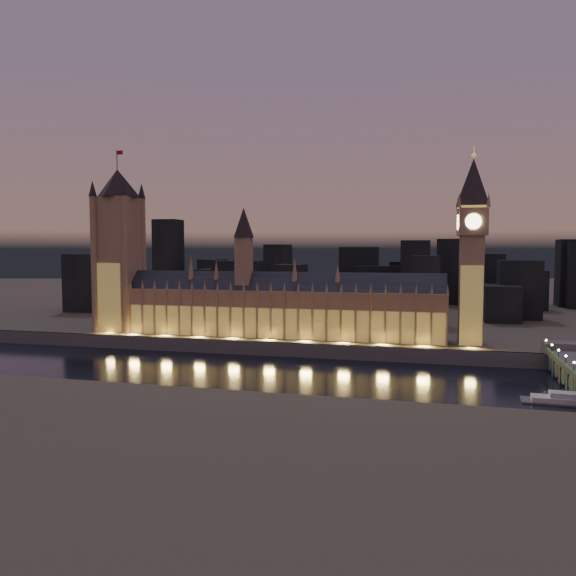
# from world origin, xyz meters

# --- Properties ---
(ground_plane) EXTENTS (2000.00, 2000.00, 0.00)m
(ground_plane) POSITION_xyz_m (0.00, 0.00, 0.00)
(ground_plane) COLOR black
(ground_plane) RESTS_ON ground
(north_bank) EXTENTS (2000.00, 960.00, 8.00)m
(north_bank) POSITION_xyz_m (0.00, 520.00, 4.00)
(north_bank) COLOR #3B4A34
(north_bank) RESTS_ON ground
(embankment_wall) EXTENTS (2000.00, 2.50, 8.00)m
(embankment_wall) POSITION_xyz_m (0.00, 41.00, 4.00)
(embankment_wall) COLOR #4B4F52
(embankment_wall) RESTS_ON ground
(palace_of_westminster) EXTENTS (202.00, 21.75, 78.00)m
(palace_of_westminster) POSITION_xyz_m (-5.58, 61.75, 26.37)
(palace_of_westminster) COLOR #957459
(palace_of_westminster) RESTS_ON north_bank
(victoria_tower) EXTENTS (31.68, 31.68, 115.98)m
(victoria_tower) POSITION_xyz_m (-110.00, 61.92, 65.44)
(victoria_tower) COLOR #957459
(victoria_tower) RESTS_ON north_bank
(elizabeth_tower) EXTENTS (18.00, 18.00, 108.92)m
(elizabeth_tower) POSITION_xyz_m (108.00, 61.92, 68.73)
(elizabeth_tower) COLOR #957459
(elizabeth_tower) RESTS_ON north_bank
(city_backdrop) EXTENTS (467.02, 215.63, 84.78)m
(city_backdrop) POSITION_xyz_m (30.30, 246.63, 31.59)
(city_backdrop) COLOR black
(city_backdrop) RESTS_ON north_bank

